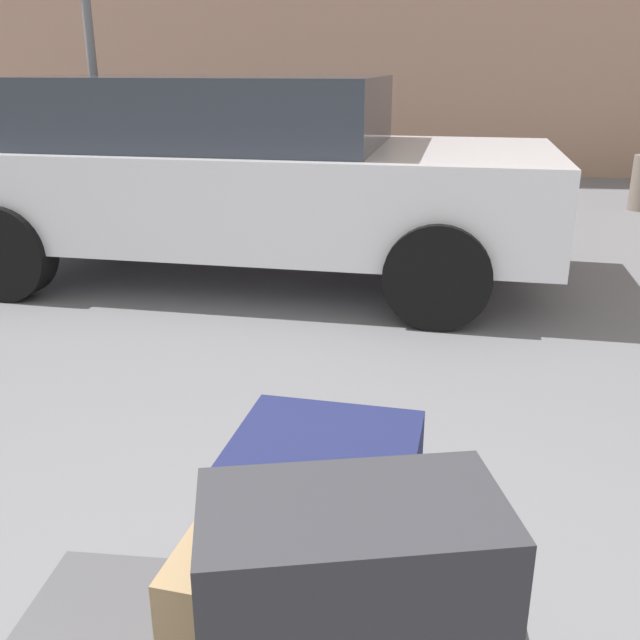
{
  "coord_description": "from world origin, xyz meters",
  "views": [
    {
      "loc": [
        0.24,
        -1.02,
        1.49
      ],
      "look_at": [
        0.0,
        1.2,
        0.69
      ],
      "focal_mm": 39.82,
      "sensor_mm": 36.0,
      "label": 1
    }
  ],
  "objects_px": {
    "parked_car": "(238,173)",
    "no_parking_sign": "(91,54)",
    "duffel_bag_navy_topmost_pile": "(324,495)",
    "suitcase_tan_rear_right": "(324,603)"
  },
  "relations": [
    {
      "from": "suitcase_tan_rear_right",
      "to": "no_parking_sign",
      "type": "relative_size",
      "value": 0.22
    },
    {
      "from": "duffel_bag_navy_topmost_pile",
      "to": "no_parking_sign",
      "type": "bearing_deg",
      "value": 123.53
    },
    {
      "from": "duffel_bag_navy_topmost_pile",
      "to": "parked_car",
      "type": "distance_m",
      "value": 4.06
    },
    {
      "from": "parked_car",
      "to": "duffel_bag_navy_topmost_pile",
      "type": "bearing_deg",
      "value": -75.37
    },
    {
      "from": "duffel_bag_navy_topmost_pile",
      "to": "suitcase_tan_rear_right",
      "type": "bearing_deg",
      "value": 0.0
    },
    {
      "from": "no_parking_sign",
      "to": "suitcase_tan_rear_right",
      "type": "bearing_deg",
      "value": -63.12
    },
    {
      "from": "parked_car",
      "to": "no_parking_sign",
      "type": "xyz_separation_m",
      "value": [
        -1.22,
        0.5,
        0.81
      ]
    },
    {
      "from": "parked_car",
      "to": "no_parking_sign",
      "type": "distance_m",
      "value": 1.55
    },
    {
      "from": "suitcase_tan_rear_right",
      "to": "duffel_bag_navy_topmost_pile",
      "type": "xyz_separation_m",
      "value": [
        0.0,
        0.0,
        0.25
      ]
    },
    {
      "from": "parked_car",
      "to": "suitcase_tan_rear_right",
      "type": "bearing_deg",
      "value": -75.37
    }
  ]
}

